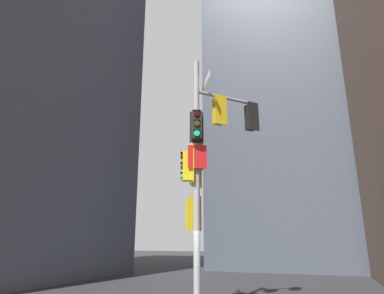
% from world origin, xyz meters
% --- Properties ---
extents(building_tower_left, '(14.95, 14.95, 33.64)m').
position_xyz_m(building_tower_left, '(-16.56, 4.20, 16.82)').
color(building_tower_left, '#4C5460').
rests_on(building_tower_left, ground).
extents(building_mid_block, '(13.84, 13.84, 51.08)m').
position_xyz_m(building_mid_block, '(2.12, 21.59, 25.54)').
color(building_mid_block, '#4C5460').
rests_on(building_mid_block, ground).
extents(signal_pole_assembly, '(2.65, 2.56, 8.62)m').
position_xyz_m(signal_pole_assembly, '(0.15, 0.35, 5.00)').
color(signal_pole_assembly, '#9EA0A3').
rests_on(signal_pole_assembly, ground).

